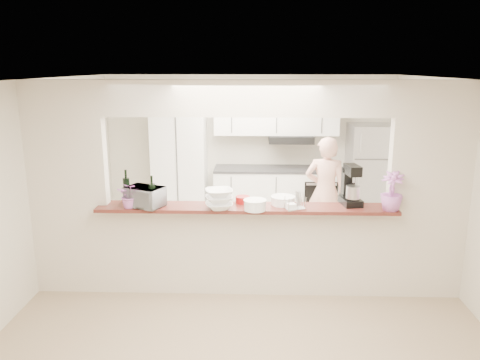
{
  "coord_description": "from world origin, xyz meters",
  "views": [
    {
      "loc": [
        0.1,
        -5.15,
        2.65
      ],
      "look_at": [
        -0.08,
        0.3,
        1.31
      ],
      "focal_mm": 35.0,
      "sensor_mm": 36.0,
      "label": 1
    }
  ],
  "objects_px": {
    "toaster_oven": "(145,197)",
    "person": "(325,193)",
    "stand_mixer": "(351,187)",
    "refrigerator": "(370,174)"
  },
  "relations": [
    {
      "from": "refrigerator",
      "to": "person",
      "type": "distance_m",
      "value": 1.44
    },
    {
      "from": "stand_mixer",
      "to": "person",
      "type": "xyz_separation_m",
      "value": [
        -0.06,
        1.47,
        -0.47
      ]
    },
    {
      "from": "refrigerator",
      "to": "toaster_oven",
      "type": "relative_size",
      "value": 4.11
    },
    {
      "from": "person",
      "to": "refrigerator",
      "type": "bearing_deg",
      "value": -117.71
    },
    {
      "from": "refrigerator",
      "to": "person",
      "type": "relative_size",
      "value": 1.03
    },
    {
      "from": "person",
      "to": "toaster_oven",
      "type": "bearing_deg",
      "value": 47.23
    },
    {
      "from": "refrigerator",
      "to": "person",
      "type": "bearing_deg",
      "value": -129.35
    },
    {
      "from": "stand_mixer",
      "to": "person",
      "type": "bearing_deg",
      "value": 92.28
    },
    {
      "from": "toaster_oven",
      "to": "person",
      "type": "xyz_separation_m",
      "value": [
        2.29,
        1.64,
        -0.38
      ]
    },
    {
      "from": "stand_mixer",
      "to": "person",
      "type": "relative_size",
      "value": 0.28
    }
  ]
}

